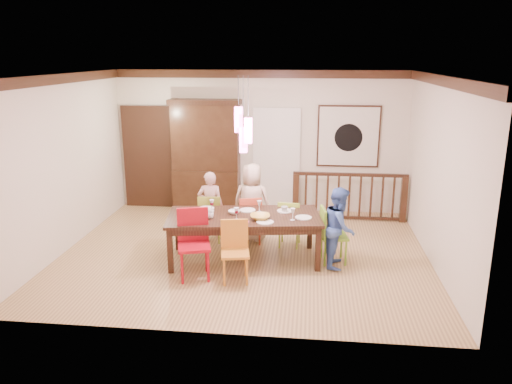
# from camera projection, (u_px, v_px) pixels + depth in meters

# --- Properties ---
(floor) EXTENTS (6.00, 6.00, 0.00)m
(floor) POSITION_uv_depth(u_px,v_px,m) (244.00, 253.00, 8.31)
(floor) COLOR olive
(floor) RESTS_ON ground
(ceiling) EXTENTS (6.00, 6.00, 0.00)m
(ceiling) POSITION_uv_depth(u_px,v_px,m) (243.00, 75.00, 7.54)
(ceiling) COLOR white
(ceiling) RESTS_ON wall_back
(wall_back) EXTENTS (6.00, 0.00, 6.00)m
(wall_back) POSITION_uv_depth(u_px,v_px,m) (260.00, 142.00, 10.32)
(wall_back) COLOR beige
(wall_back) RESTS_ON floor
(wall_left) EXTENTS (0.00, 5.00, 5.00)m
(wall_left) POSITION_uv_depth(u_px,v_px,m) (64.00, 164.00, 8.25)
(wall_left) COLOR beige
(wall_left) RESTS_ON floor
(wall_right) EXTENTS (0.00, 5.00, 5.00)m
(wall_right) POSITION_uv_depth(u_px,v_px,m) (438.00, 173.00, 7.61)
(wall_right) COLOR beige
(wall_right) RESTS_ON floor
(crown_molding) EXTENTS (6.00, 5.00, 0.16)m
(crown_molding) POSITION_uv_depth(u_px,v_px,m) (243.00, 80.00, 7.56)
(crown_molding) COLOR black
(crown_molding) RESTS_ON wall_back
(panel_door) EXTENTS (1.04, 0.07, 2.24)m
(panel_door) POSITION_uv_depth(u_px,v_px,m) (148.00, 159.00, 10.64)
(panel_door) COLOR black
(panel_door) RESTS_ON wall_back
(white_doorway) EXTENTS (0.97, 0.05, 2.22)m
(white_doorway) POSITION_uv_depth(u_px,v_px,m) (276.00, 161.00, 10.36)
(white_doorway) COLOR silver
(white_doorway) RESTS_ON wall_back
(painting) EXTENTS (1.25, 0.06, 1.25)m
(painting) POSITION_uv_depth(u_px,v_px,m) (348.00, 136.00, 10.05)
(painting) COLOR black
(painting) RESTS_ON wall_back
(pendant_cluster) EXTENTS (0.27, 0.21, 1.14)m
(pendant_cluster) POSITION_uv_depth(u_px,v_px,m) (243.00, 130.00, 7.49)
(pendant_cluster) COLOR #F1489E
(pendant_cluster) RESTS_ON ceiling
(dining_table) EXTENTS (2.52, 1.41, 0.75)m
(dining_table) POSITION_uv_depth(u_px,v_px,m) (244.00, 220.00, 7.87)
(dining_table) COLOR black
(dining_table) RESTS_ON floor
(chair_far_left) EXTENTS (0.42, 0.42, 0.86)m
(chair_far_left) POSITION_uv_depth(u_px,v_px,m) (211.00, 214.00, 8.74)
(chair_far_left) COLOR #98A331
(chair_far_left) RESTS_ON floor
(chair_far_mid) EXTENTS (0.48, 0.48, 0.86)m
(chair_far_mid) POSITION_uv_depth(u_px,v_px,m) (249.00, 216.00, 8.65)
(chair_far_mid) COLOR #BE4328
(chair_far_mid) RESTS_ON floor
(chair_far_right) EXTENTS (0.40, 0.40, 0.82)m
(chair_far_right) POSITION_uv_depth(u_px,v_px,m) (290.00, 220.00, 8.51)
(chair_far_right) COLOR #9FC735
(chair_far_right) RESTS_ON floor
(chair_near_left) EXTENTS (0.57, 0.57, 1.02)m
(chair_near_left) POSITION_uv_depth(u_px,v_px,m) (194.00, 241.00, 7.25)
(chair_near_left) COLOR #A20917
(chair_near_left) RESTS_ON floor
(chair_near_mid) EXTENTS (0.47, 0.47, 0.89)m
(chair_near_mid) POSITION_uv_depth(u_px,v_px,m) (235.00, 248.00, 7.16)
(chair_near_mid) COLOR #C57923
(chair_near_mid) RESTS_ON floor
(chair_end_right) EXTENTS (0.46, 0.46, 0.90)m
(chair_end_right) POSITION_uv_depth(u_px,v_px,m) (334.00, 231.00, 7.83)
(chair_end_right) COLOR #6DA726
(chair_end_right) RESTS_ON floor
(china_hutch) EXTENTS (1.47, 0.46, 2.33)m
(china_hutch) POSITION_uv_depth(u_px,v_px,m) (206.00, 156.00, 10.32)
(china_hutch) COLOR black
(china_hutch) RESTS_ON floor
(balustrade) EXTENTS (2.23, 0.12, 0.96)m
(balustrade) POSITION_uv_depth(u_px,v_px,m) (349.00, 196.00, 9.85)
(balustrade) COLOR black
(balustrade) RESTS_ON floor
(person_far_left) EXTENTS (0.47, 0.33, 1.23)m
(person_far_left) POSITION_uv_depth(u_px,v_px,m) (210.00, 205.00, 8.83)
(person_far_left) COLOR beige
(person_far_left) RESTS_ON floor
(person_far_mid) EXTENTS (0.73, 0.52, 1.39)m
(person_far_mid) POSITION_uv_depth(u_px,v_px,m) (252.00, 202.00, 8.73)
(person_far_mid) COLOR beige
(person_far_mid) RESTS_ON floor
(person_end_right) EXTENTS (0.54, 0.66, 1.26)m
(person_end_right) POSITION_uv_depth(u_px,v_px,m) (340.00, 227.00, 7.67)
(person_end_right) COLOR #4267BA
(person_end_right) RESTS_ON floor
(serving_bowl) EXTENTS (0.33, 0.33, 0.07)m
(serving_bowl) POSITION_uv_depth(u_px,v_px,m) (260.00, 217.00, 7.66)
(serving_bowl) COLOR gold
(serving_bowl) RESTS_ON dining_table
(small_bowl) EXTENTS (0.24, 0.24, 0.06)m
(small_bowl) POSITION_uv_depth(u_px,v_px,m) (234.00, 212.00, 7.91)
(small_bowl) COLOR white
(small_bowl) RESTS_ON dining_table
(cup_left) EXTENTS (0.17, 0.17, 0.11)m
(cup_left) POSITION_uv_depth(u_px,v_px,m) (209.00, 215.00, 7.68)
(cup_left) COLOR silver
(cup_left) RESTS_ON dining_table
(cup_right) EXTENTS (0.14, 0.14, 0.10)m
(cup_right) POSITION_uv_depth(u_px,v_px,m) (284.00, 209.00, 7.98)
(cup_right) COLOR silver
(cup_right) RESTS_ON dining_table
(plate_far_left) EXTENTS (0.26, 0.26, 0.01)m
(plate_far_left) POSITION_uv_depth(u_px,v_px,m) (206.00, 208.00, 8.18)
(plate_far_left) COLOR white
(plate_far_left) RESTS_ON dining_table
(plate_far_mid) EXTENTS (0.26, 0.26, 0.01)m
(plate_far_mid) POSITION_uv_depth(u_px,v_px,m) (248.00, 210.00, 8.09)
(plate_far_mid) COLOR white
(plate_far_mid) RESTS_ON dining_table
(plate_far_right) EXTENTS (0.26, 0.26, 0.01)m
(plate_far_right) POSITION_uv_depth(u_px,v_px,m) (285.00, 211.00, 8.05)
(plate_far_right) COLOR white
(plate_far_right) RESTS_ON dining_table
(plate_near_left) EXTENTS (0.26, 0.26, 0.01)m
(plate_near_left) POSITION_uv_depth(u_px,v_px,m) (194.00, 218.00, 7.69)
(plate_near_left) COLOR white
(plate_near_left) RESTS_ON dining_table
(plate_near_mid) EXTENTS (0.26, 0.26, 0.01)m
(plate_near_mid) POSITION_uv_depth(u_px,v_px,m) (265.00, 222.00, 7.51)
(plate_near_mid) COLOR white
(plate_near_mid) RESTS_ON dining_table
(plate_end_right) EXTENTS (0.26, 0.26, 0.01)m
(plate_end_right) POSITION_uv_depth(u_px,v_px,m) (303.00, 218.00, 7.72)
(plate_end_right) COLOR white
(plate_end_right) RESTS_ON dining_table
(wine_glass_a) EXTENTS (0.08, 0.08, 0.19)m
(wine_glass_a) POSITION_uv_depth(u_px,v_px,m) (212.00, 205.00, 8.04)
(wine_glass_a) COLOR #590C19
(wine_glass_a) RESTS_ON dining_table
(wine_glass_b) EXTENTS (0.08, 0.08, 0.19)m
(wine_glass_b) POSITION_uv_depth(u_px,v_px,m) (259.00, 206.00, 7.99)
(wine_glass_b) COLOR silver
(wine_glass_b) RESTS_ON dining_table
(wine_glass_c) EXTENTS (0.08, 0.08, 0.19)m
(wine_glass_c) POSITION_uv_depth(u_px,v_px,m) (237.00, 214.00, 7.62)
(wine_glass_c) COLOR #590C19
(wine_glass_c) RESTS_ON dining_table
(wine_glass_d) EXTENTS (0.08, 0.08, 0.19)m
(wine_glass_d) POSITION_uv_depth(u_px,v_px,m) (293.00, 214.00, 7.60)
(wine_glass_d) COLOR silver
(wine_glass_d) RESTS_ON dining_table
(napkin) EXTENTS (0.18, 0.14, 0.01)m
(napkin) POSITION_uv_depth(u_px,v_px,m) (242.00, 222.00, 7.50)
(napkin) COLOR #D83359
(napkin) RESTS_ON dining_table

